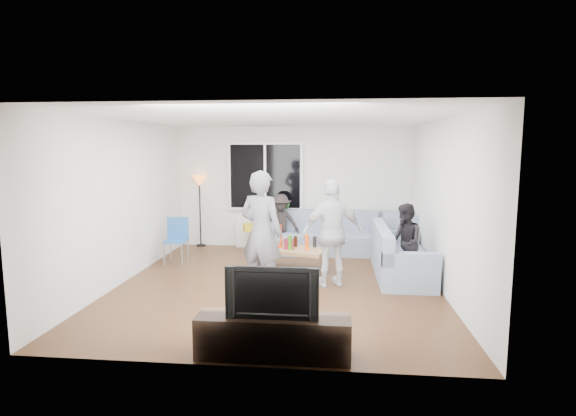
# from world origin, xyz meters

# --- Properties ---
(floor) EXTENTS (5.00, 5.50, 0.04)m
(floor) POSITION_xyz_m (0.00, 0.00, -0.02)
(floor) COLOR #56351C
(floor) RESTS_ON ground
(ceiling) EXTENTS (5.00, 5.50, 0.04)m
(ceiling) POSITION_xyz_m (0.00, 0.00, 2.62)
(ceiling) COLOR white
(ceiling) RESTS_ON ground
(wall_back) EXTENTS (5.00, 0.04, 2.60)m
(wall_back) POSITION_xyz_m (0.00, 2.77, 1.30)
(wall_back) COLOR silver
(wall_back) RESTS_ON ground
(wall_front) EXTENTS (5.00, 0.04, 2.60)m
(wall_front) POSITION_xyz_m (0.00, -2.77, 1.30)
(wall_front) COLOR silver
(wall_front) RESTS_ON ground
(wall_left) EXTENTS (0.04, 5.50, 2.60)m
(wall_left) POSITION_xyz_m (-2.52, 0.00, 1.30)
(wall_left) COLOR silver
(wall_left) RESTS_ON ground
(wall_right) EXTENTS (0.04, 5.50, 2.60)m
(wall_right) POSITION_xyz_m (2.52, 0.00, 1.30)
(wall_right) COLOR silver
(wall_right) RESTS_ON ground
(window_frame) EXTENTS (1.62, 0.06, 1.47)m
(window_frame) POSITION_xyz_m (-0.60, 2.69, 1.55)
(window_frame) COLOR white
(window_frame) RESTS_ON wall_back
(window_glass) EXTENTS (1.50, 0.02, 1.35)m
(window_glass) POSITION_xyz_m (-0.60, 2.65, 1.55)
(window_glass) COLOR black
(window_glass) RESTS_ON window_frame
(window_mullion) EXTENTS (0.05, 0.03, 1.35)m
(window_mullion) POSITION_xyz_m (-0.60, 2.64, 1.55)
(window_mullion) COLOR white
(window_mullion) RESTS_ON window_frame
(radiator) EXTENTS (1.30, 0.12, 0.62)m
(radiator) POSITION_xyz_m (-0.60, 2.65, 0.31)
(radiator) COLOR silver
(radiator) RESTS_ON floor
(potted_plant) EXTENTS (0.24, 0.21, 0.38)m
(potted_plant) POSITION_xyz_m (-0.16, 2.62, 0.81)
(potted_plant) COLOR #2C6026
(potted_plant) RESTS_ON radiator
(vase) EXTENTS (0.17, 0.17, 0.15)m
(vase) POSITION_xyz_m (-0.80, 2.62, 0.70)
(vase) COLOR silver
(vase) RESTS_ON radiator
(sofa_back_section) EXTENTS (2.30, 0.85, 0.85)m
(sofa_back_section) POSITION_xyz_m (0.65, 2.27, 0.42)
(sofa_back_section) COLOR gray
(sofa_back_section) RESTS_ON floor
(sofa_right_section) EXTENTS (2.00, 0.85, 0.85)m
(sofa_right_section) POSITION_xyz_m (2.02, 0.66, 0.42)
(sofa_right_section) COLOR gray
(sofa_right_section) RESTS_ON floor
(sofa_corner) EXTENTS (0.85, 0.85, 0.85)m
(sofa_corner) POSITION_xyz_m (2.30, 2.27, 0.42)
(sofa_corner) COLOR gray
(sofa_corner) RESTS_ON floor
(cushion_yellow) EXTENTS (0.47, 0.43, 0.14)m
(cushion_yellow) POSITION_xyz_m (-0.80, 2.25, 0.51)
(cushion_yellow) COLOR gold
(cushion_yellow) RESTS_ON sofa_back_section
(cushion_red) EXTENTS (0.38, 0.33, 0.13)m
(cushion_red) POSITION_xyz_m (-0.38, 2.33, 0.51)
(cushion_red) COLOR maroon
(cushion_red) RESTS_ON sofa_back_section
(coffee_table) EXTENTS (1.22, 0.89, 0.40)m
(coffee_table) POSITION_xyz_m (0.19, 0.82, 0.20)
(coffee_table) COLOR #A37E4F
(coffee_table) RESTS_ON floor
(pitcher) EXTENTS (0.17, 0.17, 0.17)m
(pitcher) POSITION_xyz_m (0.10, 0.79, 0.49)
(pitcher) COLOR maroon
(pitcher) RESTS_ON coffee_table
(side_chair) EXTENTS (0.44, 0.44, 0.86)m
(side_chair) POSITION_xyz_m (-2.05, 1.08, 0.43)
(side_chair) COLOR #235698
(side_chair) RESTS_ON floor
(floor_lamp) EXTENTS (0.32, 0.32, 1.56)m
(floor_lamp) POSITION_xyz_m (-2.05, 2.65, 0.78)
(floor_lamp) COLOR orange
(floor_lamp) RESTS_ON floor
(player_left) EXTENTS (0.78, 0.64, 1.84)m
(player_left) POSITION_xyz_m (-0.19, -0.47, 0.92)
(player_left) COLOR #515056
(player_left) RESTS_ON floor
(player_right) EXTENTS (1.06, 0.70, 1.68)m
(player_right) POSITION_xyz_m (0.86, 0.03, 0.84)
(player_right) COLOR silver
(player_right) RESTS_ON floor
(spectator_right) EXTENTS (0.56, 0.67, 1.28)m
(spectator_right) POSITION_xyz_m (2.02, 0.38, 0.64)
(spectator_right) COLOR black
(spectator_right) RESTS_ON floor
(spectator_back) EXTENTS (0.79, 0.47, 1.21)m
(spectator_back) POSITION_xyz_m (-0.23, 2.30, 0.61)
(spectator_back) COLOR black
(spectator_back) RESTS_ON floor
(tv_console) EXTENTS (1.60, 0.40, 0.44)m
(tv_console) POSITION_xyz_m (0.26, -2.50, 0.22)
(tv_console) COLOR #322419
(tv_console) RESTS_ON floor
(television) EXTENTS (0.95, 0.12, 0.55)m
(television) POSITION_xyz_m (0.26, -2.50, 0.71)
(television) COLOR black
(television) RESTS_ON tv_console
(bottle_e) EXTENTS (0.07, 0.07, 0.20)m
(bottle_e) POSITION_xyz_m (0.54, 0.97, 0.50)
(bottle_e) COLOR black
(bottle_e) RESTS_ON coffee_table
(bottle_c) EXTENTS (0.07, 0.07, 0.19)m
(bottle_c) POSITION_xyz_m (0.20, 0.98, 0.49)
(bottle_c) COLOR black
(bottle_c) RESTS_ON coffee_table
(bottle_b) EXTENTS (0.08, 0.08, 0.24)m
(bottle_b) POSITION_xyz_m (0.12, 0.73, 0.52)
(bottle_b) COLOR #398618
(bottle_b) RESTS_ON coffee_table
(bottle_a) EXTENTS (0.07, 0.07, 0.21)m
(bottle_a) POSITION_xyz_m (-0.06, 0.88, 0.50)
(bottle_a) COLOR #DF450D
(bottle_a) RESTS_ON coffee_table
(bottle_d) EXTENTS (0.07, 0.07, 0.28)m
(bottle_d) POSITION_xyz_m (0.42, 0.72, 0.54)
(bottle_d) COLOR #F45815
(bottle_d) RESTS_ON coffee_table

